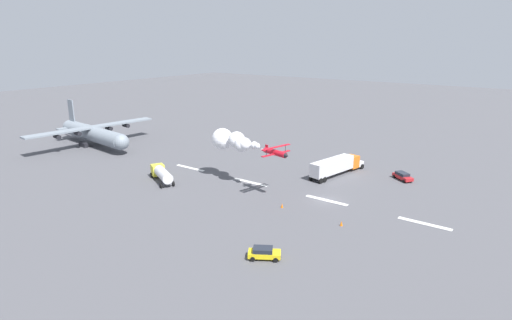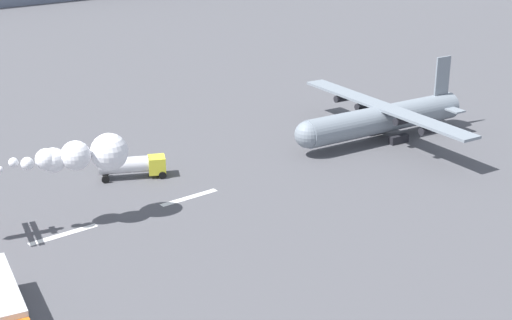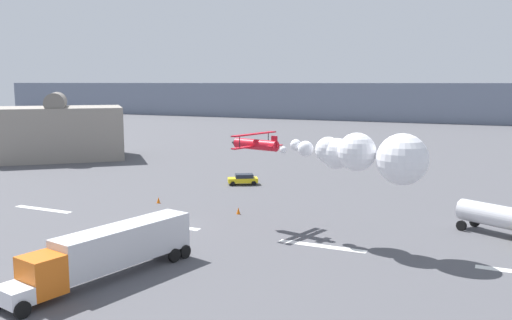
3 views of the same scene
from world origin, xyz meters
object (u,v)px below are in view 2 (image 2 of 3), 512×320
Objects in this scene: cargo_transport_plane at (377,119)px; stunt_biplane_red at (81,155)px; semi_truck_orange at (6,306)px; fuel_tanker_truck at (133,165)px.

cargo_transport_plane reaches higher than stunt_biplane_red.
cargo_transport_plane reaches higher than semi_truck_orange.
semi_truck_orange is at bearing -166.73° from cargo_transport_plane.
cargo_transport_plane reaches higher than fuel_tanker_truck.
cargo_transport_plane is at bearing -14.78° from fuel_tanker_truck.
cargo_transport_plane is 2.23× the size of semi_truck_orange.
cargo_transport_plane is at bearing -0.82° from stunt_biplane_red.
semi_truck_orange is 35.68m from fuel_tanker_truck.
cargo_transport_plane is 1.73× the size of stunt_biplane_red.
fuel_tanker_truck is at bearing 42.55° from semi_truck_orange.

